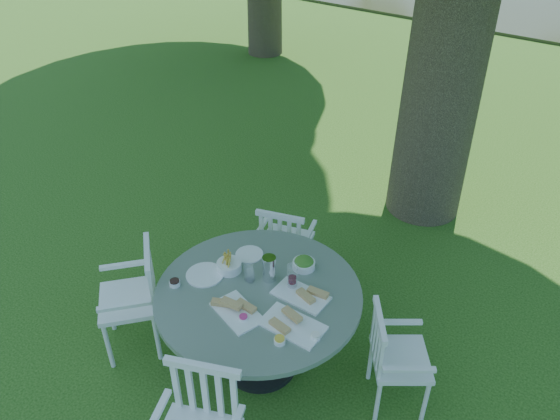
{
  "coord_description": "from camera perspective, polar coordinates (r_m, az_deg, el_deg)",
  "views": [
    {
      "loc": [
        2.17,
        -2.75,
        3.35
      ],
      "look_at": [
        0.0,
        0.2,
        0.85
      ],
      "focal_mm": 35.0,
      "sensor_mm": 36.0,
      "label": 1
    }
  ],
  "objects": [
    {
      "name": "chair_nw",
      "position": [
        4.7,
        0.37,
        -3.24
      ],
      "size": [
        0.52,
        0.5,
        0.82
      ],
      "rotation": [
        0.0,
        0.0,
        -2.83
      ],
      "color": "white",
      "rests_on": "ground"
    },
    {
      "name": "tableware",
      "position": [
        3.84,
        -1.78,
        -7.55
      ],
      "size": [
        1.14,
        0.88,
        0.2
      ],
      "color": "white",
      "rests_on": "table"
    },
    {
      "name": "table",
      "position": [
        3.92,
        -2.23,
        -9.98
      ],
      "size": [
        1.44,
        1.44,
        0.75
      ],
      "color": "black",
      "rests_on": "ground"
    },
    {
      "name": "chair_ne",
      "position": [
        3.87,
        11.39,
        -14.47
      ],
      "size": [
        0.55,
        0.56,
        0.81
      ],
      "rotation": [
        0.0,
        0.0,
        -4.08
      ],
      "color": "white",
      "rests_on": "ground"
    },
    {
      "name": "ground",
      "position": [
        4.85,
        -1.42,
        -9.41
      ],
      "size": [
        140.0,
        140.0,
        0.0
      ],
      "primitive_type": "plane",
      "color": "#19400D",
      "rests_on": "ground"
    },
    {
      "name": "chair_sw",
      "position": [
        4.28,
        -14.53,
        -8.29
      ],
      "size": [
        0.63,
        0.62,
        0.91
      ],
      "rotation": [
        0.0,
        0.0,
        -0.71
      ],
      "color": "white",
      "rests_on": "ground"
    }
  ]
}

